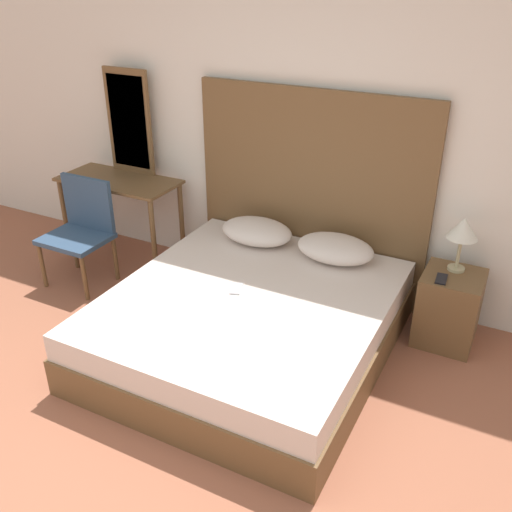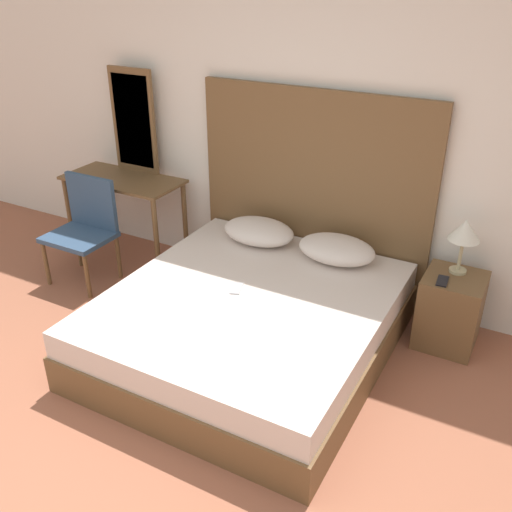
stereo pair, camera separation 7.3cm
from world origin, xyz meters
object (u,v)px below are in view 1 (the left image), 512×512
Objects in this scene: phone_on_bed at (237,289)px; table_lamp at (463,230)px; bed at (249,323)px; vanity_desk at (120,193)px; chair at (82,225)px; phone_on_nightstand at (441,279)px; nightstand at (448,308)px.

phone_on_bed is 0.42× the size of table_lamp.
vanity_desk is (-1.67, 0.73, 0.41)m from bed.
vanity_desk is 1.20× the size of chair.
phone_on_bed is at bearing 165.54° from bed.
phone_on_nightstand is at bearing 7.80° from chair.
nightstand is at bearing -84.62° from table_lamp.
bed is 2.26× the size of chair.
bed is 1.75m from chair.
table_lamp is (1.18, 0.83, 0.61)m from bed.
bed is 5.08× the size of table_lamp.
bed is 3.74× the size of nightstand.
chair is (-0.03, -0.47, -0.13)m from vanity_desk.
phone_on_nightstand reaches higher than bed.
bed is 1.88× the size of vanity_desk.
phone_on_bed is at bearing -8.32° from chair.
table_lamp is at bearing 71.88° from phone_on_nightstand.
chair reaches higher than phone_on_nightstand.
vanity_desk reaches higher than phone_on_nightstand.
table_lamp is at bearing 2.03° from vanity_desk.
chair is at bearing -168.77° from table_lamp.
vanity_desk is 0.49m from chair.
chair is (-2.89, -0.49, 0.23)m from nightstand.
phone_on_bed is 0.19× the size of chair.
bed is 1.33m from phone_on_nightstand.
table_lamp is 0.37× the size of vanity_desk.
vanity_desk is at bearing 156.32° from bed.
phone_on_nightstand is at bearing 30.08° from bed.
bed is 1.87m from vanity_desk.
phone_on_nightstand reaches higher than nightstand.
bed is at bearing -8.74° from chair.
nightstand is 0.61× the size of chair.
table_lamp reaches higher than vanity_desk.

